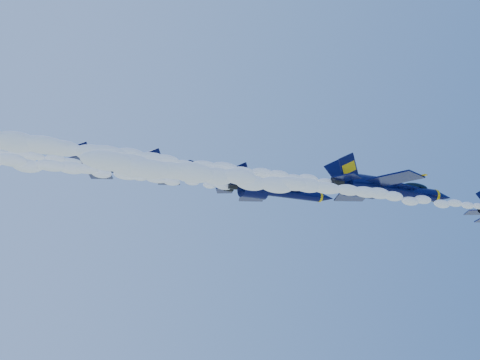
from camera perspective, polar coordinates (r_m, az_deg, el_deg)
name	(u,v)px	position (r m, az deg, el deg)	size (l,w,h in m)	color
smoke_trail_jet_lead	(316,188)	(73.28, 6.47, -0.69)	(49.40, 2.31, 2.08)	white
jet_second	(385,188)	(87.10, 12.26, -0.70)	(19.22, 15.77, 7.14)	black
smoke_trail_jet_second	(135,158)	(72.25, -8.93, 1.86)	(49.40, 2.60, 2.34)	white
jet_third	(275,191)	(91.52, 3.00, -0.94)	(16.78, 13.76, 6.24)	black
smoke_trail_jet_third	(35,165)	(81.67, -17.07, 1.27)	(49.40, 2.27, 2.05)	white
jet_fourth	(187,175)	(95.26, -4.53, 0.47)	(15.84, 12.99, 5.89)	black
jet_fifth	(117,168)	(100.26, -10.47, 0.99)	(16.50, 13.54, 6.13)	black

